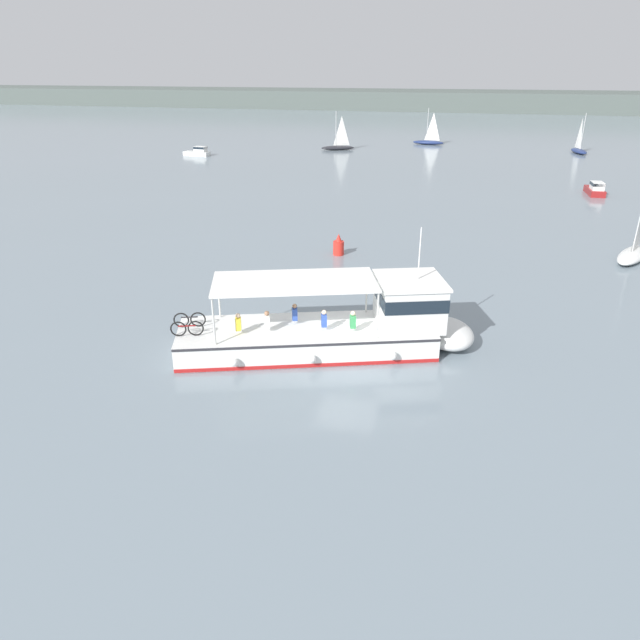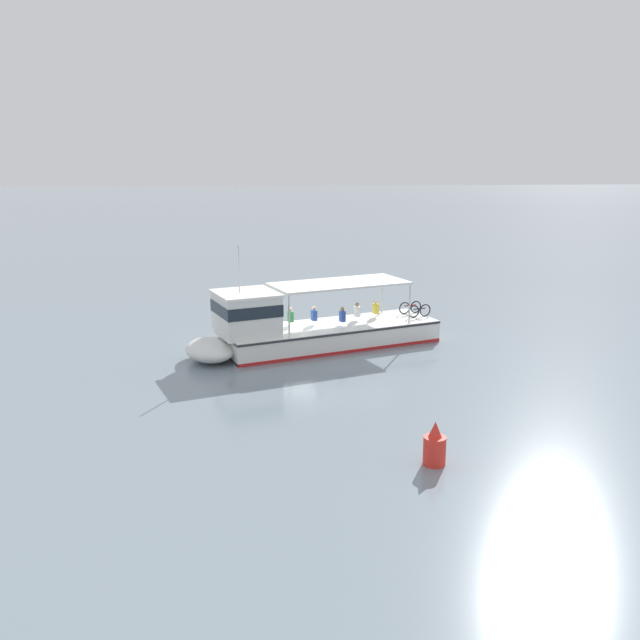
% 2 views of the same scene
% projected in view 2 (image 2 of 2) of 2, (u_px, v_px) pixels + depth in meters
% --- Properties ---
extents(ground_plane, '(400.00, 400.00, 0.00)m').
position_uv_depth(ground_plane, '(290.00, 344.00, 34.48)').
color(ground_plane, gray).
extents(ferry_main, '(13.00, 7.21, 5.32)m').
position_uv_depth(ferry_main, '(301.00, 330.00, 33.15)').
color(ferry_main, white).
rests_on(ferry_main, ground).
extents(channel_buoy, '(0.70, 0.70, 1.40)m').
position_uv_depth(channel_buoy, '(435.00, 447.00, 20.78)').
color(channel_buoy, red).
rests_on(channel_buoy, ground).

